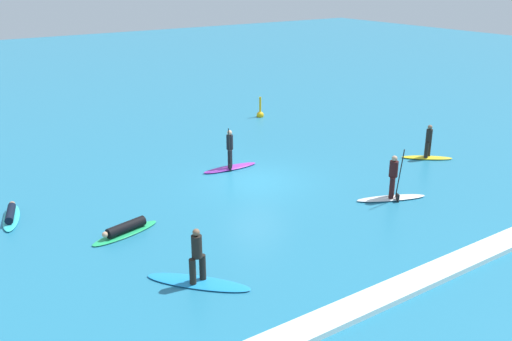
{
  "coord_description": "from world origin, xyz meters",
  "views": [
    {
      "loc": [
        -12.98,
        -18.97,
        8.88
      ],
      "look_at": [
        0.0,
        0.0,
        0.5
      ],
      "focal_mm": 39.41,
      "sensor_mm": 36.0,
      "label": 1
    }
  ],
  "objects_px": {
    "surfer_on_teal_board": "(11,215)",
    "surfer_on_white_board": "(392,188)",
    "surfer_on_green_board": "(125,230)",
    "surfer_on_blue_board": "(198,271)",
    "surfer_on_yellow_board": "(428,150)",
    "surfer_on_purple_board": "(230,159)",
    "marker_buoy": "(260,114)"
  },
  "relations": [
    {
      "from": "surfer_on_teal_board",
      "to": "surfer_on_white_board",
      "type": "relative_size",
      "value": 0.88
    },
    {
      "from": "surfer_on_green_board",
      "to": "surfer_on_white_board",
      "type": "distance_m",
      "value": 10.56
    },
    {
      "from": "surfer_on_blue_board",
      "to": "surfer_on_white_board",
      "type": "relative_size",
      "value": 1.01
    },
    {
      "from": "surfer_on_yellow_board",
      "to": "surfer_on_purple_board",
      "type": "bearing_deg",
      "value": -166.19
    },
    {
      "from": "surfer_on_yellow_board",
      "to": "surfer_on_teal_board",
      "type": "distance_m",
      "value": 18.87
    },
    {
      "from": "surfer_on_teal_board",
      "to": "marker_buoy",
      "type": "height_order",
      "value": "marker_buoy"
    },
    {
      "from": "surfer_on_yellow_board",
      "to": "marker_buoy",
      "type": "distance_m",
      "value": 11.48
    },
    {
      "from": "surfer_on_yellow_board",
      "to": "surfer_on_teal_board",
      "type": "relative_size",
      "value": 0.88
    },
    {
      "from": "surfer_on_green_board",
      "to": "marker_buoy",
      "type": "relative_size",
      "value": 2.0
    },
    {
      "from": "surfer_on_blue_board",
      "to": "surfer_on_yellow_board",
      "type": "bearing_deg",
      "value": -116.54
    },
    {
      "from": "surfer_on_white_board",
      "to": "marker_buoy",
      "type": "height_order",
      "value": "surfer_on_white_board"
    },
    {
      "from": "surfer_on_purple_board",
      "to": "surfer_on_green_board",
      "type": "bearing_deg",
      "value": 31.72
    },
    {
      "from": "surfer_on_purple_board",
      "to": "surfer_on_teal_board",
      "type": "bearing_deg",
      "value": 3.19
    },
    {
      "from": "surfer_on_blue_board",
      "to": "marker_buoy",
      "type": "bearing_deg",
      "value": -81.1
    },
    {
      "from": "surfer_on_yellow_board",
      "to": "marker_buoy",
      "type": "bearing_deg",
      "value": 140.0
    },
    {
      "from": "surfer_on_white_board",
      "to": "marker_buoy",
      "type": "relative_size",
      "value": 2.11
    },
    {
      "from": "surfer_on_teal_board",
      "to": "surfer_on_purple_board",
      "type": "bearing_deg",
      "value": -73.43
    },
    {
      "from": "surfer_on_teal_board",
      "to": "surfer_on_green_board",
      "type": "xyz_separation_m",
      "value": [
        3.04,
        -3.59,
        0.02
      ]
    },
    {
      "from": "surfer_on_white_board",
      "to": "surfer_on_blue_board",
      "type": "bearing_deg",
      "value": -149.41
    },
    {
      "from": "surfer_on_white_board",
      "to": "surfer_on_purple_board",
      "type": "bearing_deg",
      "value": 140.31
    },
    {
      "from": "surfer_on_teal_board",
      "to": "marker_buoy",
      "type": "relative_size",
      "value": 1.85
    },
    {
      "from": "surfer_on_blue_board",
      "to": "marker_buoy",
      "type": "height_order",
      "value": "surfer_on_blue_board"
    },
    {
      "from": "surfer_on_yellow_board",
      "to": "surfer_on_green_board",
      "type": "height_order",
      "value": "surfer_on_yellow_board"
    },
    {
      "from": "surfer_on_yellow_board",
      "to": "surfer_on_purple_board",
      "type": "distance_m",
      "value": 9.7
    },
    {
      "from": "surfer_on_blue_board",
      "to": "surfer_on_green_board",
      "type": "distance_m",
      "value": 4.38
    },
    {
      "from": "surfer_on_green_board",
      "to": "marker_buoy",
      "type": "bearing_deg",
      "value": -154.61
    },
    {
      "from": "surfer_on_green_board",
      "to": "surfer_on_purple_board",
      "type": "distance_m",
      "value": 7.57
    },
    {
      "from": "surfer_on_yellow_board",
      "to": "marker_buoy",
      "type": "xyz_separation_m",
      "value": [
        -2.12,
        11.29,
        -0.23
      ]
    },
    {
      "from": "surfer_on_purple_board",
      "to": "surfer_on_blue_board",
      "type": "bearing_deg",
      "value": 55.46
    },
    {
      "from": "surfer_on_green_board",
      "to": "marker_buoy",
      "type": "distance_m",
      "value": 17.07
    },
    {
      "from": "surfer_on_yellow_board",
      "to": "surfer_on_blue_board",
      "type": "height_order",
      "value": "surfer_on_blue_board"
    },
    {
      "from": "surfer_on_yellow_board",
      "to": "surfer_on_green_board",
      "type": "relative_size",
      "value": 0.81
    }
  ]
}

